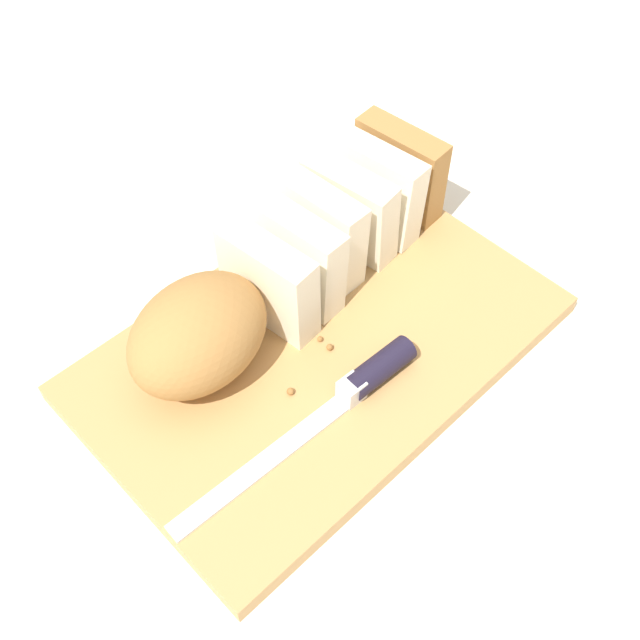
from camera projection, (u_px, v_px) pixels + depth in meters
name	position (u px, v px, depth m)	size (l,w,h in m)	color
ground_plane	(320.00, 354.00, 0.71)	(3.00, 3.00, 0.00)	silver
cutting_board	(320.00, 347.00, 0.70)	(0.42, 0.27, 0.02)	tan
bread_loaf	(281.00, 267.00, 0.69)	(0.37, 0.14, 0.09)	#A8753D
bread_knife	(357.00, 386.00, 0.65)	(0.25, 0.02, 0.02)	silver
crumb_near_knife	(318.00, 339.00, 0.69)	(0.01, 0.01, 0.01)	#996633
crumb_near_loaf	(253.00, 298.00, 0.72)	(0.00, 0.00, 0.00)	#996633
crumb_stray_left	(327.00, 349.00, 0.69)	(0.01, 0.01, 0.01)	#996633
crumb_stray_right	(290.00, 391.00, 0.66)	(0.01, 0.01, 0.01)	#996633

